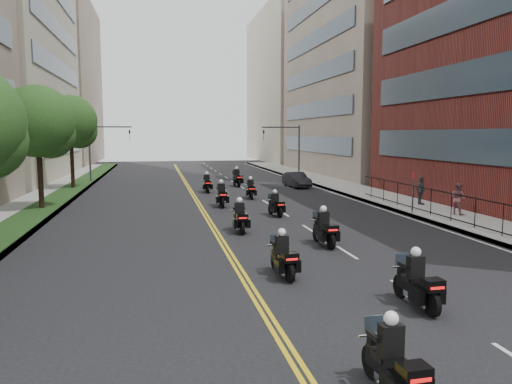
% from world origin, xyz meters
% --- Properties ---
extents(ground, '(160.00, 160.00, 0.00)m').
position_xyz_m(ground, '(0.00, 0.00, 0.00)').
color(ground, black).
rests_on(ground, ground).
extents(sidewalk_right, '(4.00, 90.00, 0.15)m').
position_xyz_m(sidewalk_right, '(12.00, 25.00, 0.07)').
color(sidewalk_right, gray).
rests_on(sidewalk_right, ground).
extents(sidewalk_left, '(4.00, 90.00, 0.15)m').
position_xyz_m(sidewalk_left, '(-12.00, 25.00, 0.07)').
color(sidewalk_left, gray).
rests_on(sidewalk_left, ground).
extents(grass_strip, '(2.00, 90.00, 0.04)m').
position_xyz_m(grass_strip, '(-11.20, 25.00, 0.17)').
color(grass_strip, '#153B15').
rests_on(grass_strip, sidewalk_left).
extents(building_right_tan, '(15.11, 28.00, 30.00)m').
position_xyz_m(building_right_tan, '(21.48, 48.00, 15.00)').
color(building_right_tan, '#796758').
rests_on(building_right_tan, ground).
extents(building_right_far, '(15.00, 28.00, 26.00)m').
position_xyz_m(building_right_far, '(21.50, 78.00, 13.00)').
color(building_right_far, '#A79E87').
rests_on(building_right_far, ground).
extents(building_left_far, '(16.00, 28.00, 26.00)m').
position_xyz_m(building_left_far, '(-22.00, 78.00, 13.00)').
color(building_left_far, '#796758').
rests_on(building_left_far, ground).
extents(iron_fence, '(0.05, 28.00, 1.50)m').
position_xyz_m(iron_fence, '(11.00, 12.00, 0.90)').
color(iron_fence, black).
rests_on(iron_fence, sidewalk_right).
extents(street_trees, '(4.40, 38.40, 7.98)m').
position_xyz_m(street_trees, '(-11.05, 18.61, 5.13)').
color(street_trees, black).
rests_on(street_trees, ground).
extents(traffic_signal_right, '(4.09, 0.20, 5.60)m').
position_xyz_m(traffic_signal_right, '(9.54, 42.00, 3.70)').
color(traffic_signal_right, '#3F3F44').
rests_on(traffic_signal_right, ground).
extents(traffic_signal_left, '(4.09, 0.20, 5.60)m').
position_xyz_m(traffic_signal_left, '(-9.54, 42.00, 3.70)').
color(traffic_signal_left, '#3F3F44').
rests_on(traffic_signal_left, ground).
extents(motorcycle_0, '(0.50, 2.15, 1.59)m').
position_xyz_m(motorcycle_0, '(-0.14, -0.66, 0.63)').
color(motorcycle_0, black).
rests_on(motorcycle_0, ground).
extents(motorcycle_1, '(0.53, 2.26, 1.67)m').
position_xyz_m(motorcycle_1, '(2.70, 3.61, 0.66)').
color(motorcycle_1, black).
rests_on(motorcycle_1, ground).
extents(motorcycle_2, '(0.57, 2.19, 1.61)m').
position_xyz_m(motorcycle_2, '(-0.15, 7.22, 0.64)').
color(motorcycle_2, black).
rests_on(motorcycle_2, ground).
extents(motorcycle_3, '(0.56, 2.31, 1.70)m').
position_xyz_m(motorcycle_3, '(2.72, 11.34, 0.67)').
color(motorcycle_3, black).
rests_on(motorcycle_3, ground).
extents(motorcycle_4, '(0.52, 2.27, 1.68)m').
position_xyz_m(motorcycle_4, '(-0.29, 15.01, 0.66)').
color(motorcycle_4, black).
rests_on(motorcycle_4, ground).
extents(motorcycle_5, '(0.62, 2.06, 1.53)m').
position_xyz_m(motorcycle_5, '(2.50, 19.27, 0.60)').
color(motorcycle_5, black).
rests_on(motorcycle_5, ground).
extents(motorcycle_6, '(0.56, 2.41, 1.78)m').
position_xyz_m(motorcycle_6, '(-0.08, 23.60, 0.70)').
color(motorcycle_6, black).
rests_on(motorcycle_6, ground).
extents(motorcycle_7, '(0.61, 2.20, 1.62)m').
position_xyz_m(motorcycle_7, '(2.55, 27.23, 0.64)').
color(motorcycle_7, black).
rests_on(motorcycle_7, ground).
extents(motorcycle_8, '(0.52, 2.28, 1.68)m').
position_xyz_m(motorcycle_8, '(-0.21, 31.77, 0.66)').
color(motorcycle_8, black).
rests_on(motorcycle_8, ground).
extents(motorcycle_9, '(0.62, 2.46, 1.81)m').
position_xyz_m(motorcycle_9, '(2.90, 35.81, 0.72)').
color(motorcycle_9, black).
rests_on(motorcycle_9, ground).
extents(parked_sedan, '(1.76, 4.15, 1.33)m').
position_xyz_m(parked_sedan, '(8.00, 34.14, 0.67)').
color(parked_sedan, black).
rests_on(parked_sedan, ground).
extents(pedestrian_b, '(0.96, 1.08, 1.83)m').
position_xyz_m(pedestrian_b, '(12.60, 16.85, 1.07)').
color(pedestrian_b, '#884A4F').
rests_on(pedestrian_b, sidewalk_right).
extents(pedestrian_c, '(0.54, 1.10, 1.80)m').
position_xyz_m(pedestrian_c, '(12.60, 20.94, 1.05)').
color(pedestrian_c, '#3A3C41').
rests_on(pedestrian_c, sidewalk_right).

